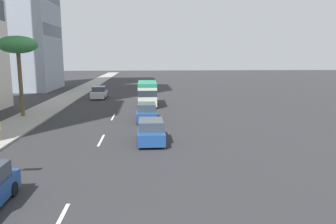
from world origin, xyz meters
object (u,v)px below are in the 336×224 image
(minibus_second, at_px, (147,93))
(car_fifth, at_px, (151,131))
(car_fourth, at_px, (99,93))
(car_lead, at_px, (147,112))
(palm_tree, at_px, (18,46))

(minibus_second, relative_size, car_fifth, 1.40)
(minibus_second, relative_size, car_fourth, 1.43)
(car_lead, distance_m, palm_tree, 13.90)
(car_fourth, relative_size, palm_tree, 0.56)
(car_lead, distance_m, minibus_second, 9.63)
(minibus_second, distance_m, palm_tree, 15.12)
(car_fifth, bearing_deg, palm_tree, 50.58)
(car_fourth, relative_size, car_fifth, 0.98)
(minibus_second, xyz_separation_m, car_fifth, (-17.18, -0.12, -0.81))
(car_fourth, height_order, car_fifth, car_fourth)
(car_fourth, bearing_deg, car_lead, 21.75)
(car_lead, distance_m, car_fifth, 7.59)
(car_lead, xyz_separation_m, car_fourth, (16.67, 6.65, 0.01))
(car_fourth, bearing_deg, car_fifth, 15.91)
(minibus_second, height_order, car_fifth, minibus_second)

